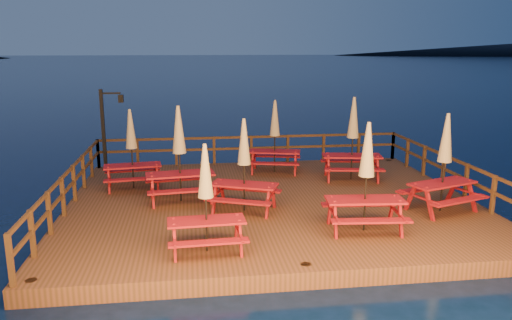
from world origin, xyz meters
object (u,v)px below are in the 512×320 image
object	(u,v)px
picnic_table_1	(179,152)
picnic_table_2	(206,197)
lamp_post	(107,122)
picnic_table_0	(275,135)

from	to	relation	value
picnic_table_1	picnic_table_2	bearing A→B (deg)	-87.44
lamp_post	picnic_table_0	bearing A→B (deg)	-11.46
picnic_table_0	picnic_table_1	bearing A→B (deg)	-123.67
picnic_table_0	picnic_table_2	xyz separation A→B (m)	(-2.74, -6.93, -0.09)
lamp_post	picnic_table_0	distance (m)	6.20
picnic_table_0	lamp_post	bearing A→B (deg)	-177.56
picnic_table_0	picnic_table_1	xyz separation A→B (m)	(-3.37, -3.08, 0.11)
lamp_post	picnic_table_2	xyz separation A→B (m)	(3.32, -8.16, -0.51)
picnic_table_1	picnic_table_2	xyz separation A→B (m)	(0.63, -3.85, -0.20)
lamp_post	picnic_table_1	world-z (taller)	lamp_post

